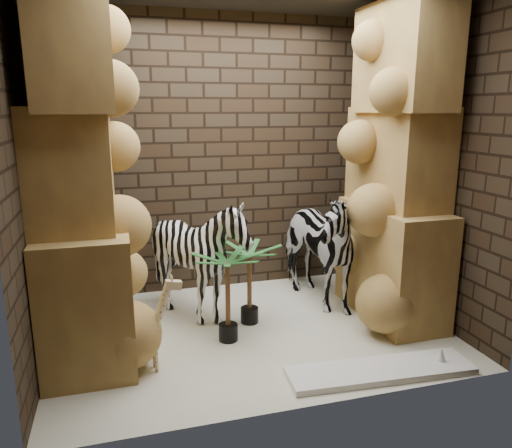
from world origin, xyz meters
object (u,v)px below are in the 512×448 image
object	(u,v)px
surfboard	(380,370)
zebra_left	(199,264)
palm_front	(249,284)
zebra_right	(311,236)
giraffe_toy	(140,326)
palm_back	(228,297)

from	to	relation	value
surfboard	zebra_left	bearing A→B (deg)	134.29
palm_front	surfboard	distance (m)	1.44
zebra_left	surfboard	xyz separation A→B (m)	(1.18, -1.38, -0.54)
zebra_right	giraffe_toy	world-z (taller)	zebra_right
zebra_right	zebra_left	world-z (taller)	zebra_right
zebra_left	palm_back	bearing A→B (deg)	-59.16
palm_front	surfboard	bearing A→B (deg)	-58.07
palm_back	surfboard	size ratio (longest dim) A/B	0.56
palm_front	palm_back	size ratio (longest dim) A/B	0.95
giraffe_toy	palm_back	distance (m)	0.84
giraffe_toy	surfboard	size ratio (longest dim) A/B	0.53
zebra_right	surfboard	size ratio (longest dim) A/B	0.99
zebra_right	zebra_left	distance (m)	1.21
zebra_right	palm_back	size ratio (longest dim) A/B	1.78
zebra_right	zebra_left	bearing A→B (deg)	175.92
palm_front	surfboard	world-z (taller)	palm_front
palm_front	surfboard	xyz separation A→B (m)	(0.74, -1.18, -0.36)
palm_back	surfboard	distance (m)	1.39
giraffe_toy	surfboard	distance (m)	1.89
zebra_right	zebra_left	xyz separation A→B (m)	(-1.20, -0.12, -0.17)
giraffe_toy	palm_back	xyz separation A→B (m)	(0.76, 0.35, 0.02)
zebra_right	surfboard	world-z (taller)	zebra_right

